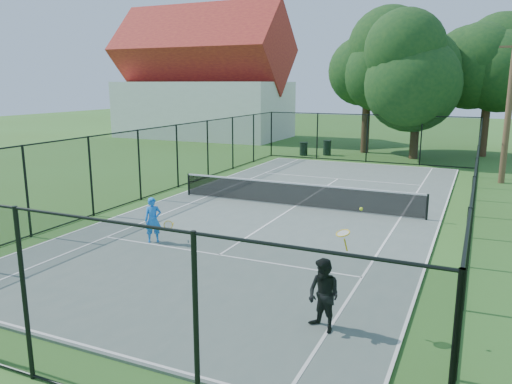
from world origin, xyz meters
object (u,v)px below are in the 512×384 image
at_px(player_blue, 153,220).
at_px(tennis_net, 296,193).
at_px(player_black, 324,295).
at_px(trash_bin_left, 304,149).
at_px(trash_bin_right, 327,148).
at_px(utility_pole, 509,109).

bearing_deg(player_blue, tennis_net, 68.38).
height_order(player_blue, player_black, player_black).
bearing_deg(trash_bin_left, player_black, -70.06).
bearing_deg(trash_bin_right, utility_pole, -28.87).
xyz_separation_m(trash_bin_right, player_blue, (0.68, -21.09, 0.24)).
bearing_deg(player_blue, trash_bin_left, 96.00).
relative_size(tennis_net, player_blue, 7.18).
height_order(trash_bin_right, player_black, player_black).
bearing_deg(player_black, utility_pole, 78.86).
height_order(utility_pole, player_black, utility_pole).
bearing_deg(utility_pole, player_blue, -123.62).
bearing_deg(trash_bin_left, player_blue, -84.00).
bearing_deg(player_blue, utility_pole, 56.38).
bearing_deg(tennis_net, player_blue, -111.62).
xyz_separation_m(trash_bin_left, player_blue, (2.14, -20.35, 0.30)).
bearing_deg(player_black, tennis_net, 112.94).
distance_m(trash_bin_left, trash_bin_right, 1.63).
height_order(trash_bin_right, utility_pole, utility_pole).
height_order(utility_pole, player_blue, utility_pole).
relative_size(tennis_net, trash_bin_left, 11.09).
distance_m(tennis_net, player_blue, 6.62).
bearing_deg(trash_bin_left, utility_pole, -23.03).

